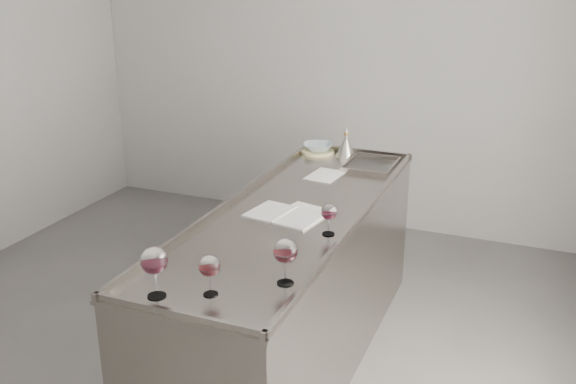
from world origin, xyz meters
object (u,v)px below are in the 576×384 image
at_px(wine_glass_left, 154,262).
at_px(ceramic_bowl, 318,147).
at_px(wine_glass_middle, 209,267).
at_px(counter, 294,288).
at_px(wine_glass_right, 285,252).
at_px(wine_glass_small, 329,213).
at_px(wine_funnel, 346,147).
at_px(notebook, 285,215).

bearing_deg(wine_glass_left, ceramic_bowl, 92.49).
xyz_separation_m(wine_glass_middle, ceramic_bowl, (-0.29, 2.07, -0.08)).
relative_size(counter, wine_glass_left, 11.25).
bearing_deg(ceramic_bowl, wine_glass_left, -87.51).
bearing_deg(wine_glass_right, wine_glass_small, 90.00).
relative_size(counter, wine_glass_right, 11.96).
bearing_deg(counter, wine_funnel, 92.65).
relative_size(wine_glass_right, wine_glass_small, 1.27).
distance_m(wine_glass_middle, wine_glass_right, 0.32).
bearing_deg(notebook, wine_glass_middle, -77.55).
bearing_deg(counter, wine_glass_right, -70.69).
height_order(wine_glass_small, notebook, wine_glass_small).
bearing_deg(notebook, wine_funnel, 101.08).
distance_m(wine_glass_left, wine_glass_small, 0.95).
distance_m(wine_glass_middle, ceramic_bowl, 2.09).
bearing_deg(wine_funnel, notebook, -88.29).
bearing_deg(ceramic_bowl, counter, -76.81).
xyz_separation_m(wine_glass_middle, notebook, (-0.05, 0.89, -0.12)).
xyz_separation_m(wine_glass_right, ceramic_bowl, (-0.53, 1.86, -0.10)).
bearing_deg(counter, wine_glass_small, -40.31).
bearing_deg(wine_funnel, counter, -87.35).
relative_size(counter, ceramic_bowl, 12.14).
relative_size(counter, notebook, 5.84).
height_order(wine_glass_middle, ceramic_bowl, wine_glass_middle).
bearing_deg(ceramic_bowl, wine_glass_middle, -82.11).
bearing_deg(counter, wine_glass_left, -98.37).
height_order(ceramic_bowl, wine_funnel, wine_funnel).
height_order(wine_glass_right, wine_glass_small, wine_glass_right).
bearing_deg(ceramic_bowl, wine_glass_right, -74.19).
bearing_deg(wine_glass_right, wine_glass_middle, -140.13).
height_order(notebook, ceramic_bowl, ceramic_bowl).
distance_m(counter, wine_glass_right, 1.03).
distance_m(wine_glass_small, notebook, 0.34).
height_order(notebook, wine_funnel, wine_funnel).
height_order(wine_glass_left, notebook, wine_glass_left).
distance_m(wine_glass_right, ceramic_bowl, 1.94).
height_order(wine_glass_left, wine_funnel, wine_glass_left).
distance_m(wine_glass_right, wine_funnel, 1.89).
relative_size(wine_glass_right, ceramic_bowl, 1.02).
bearing_deg(wine_glass_small, wine_glass_right, -90.00).
distance_m(counter, wine_glass_middle, 1.15).
relative_size(wine_glass_right, wine_funnel, 0.98).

